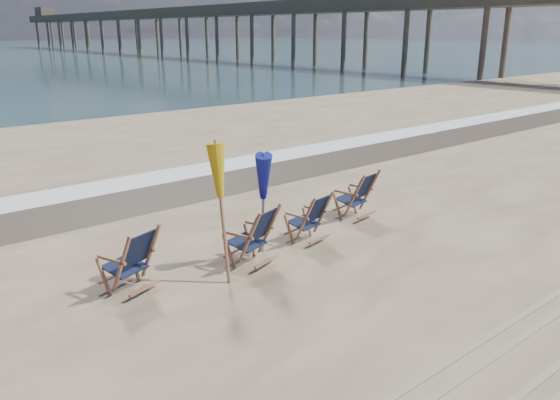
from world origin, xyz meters
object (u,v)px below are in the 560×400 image
at_px(beach_chair_1, 270,231).
at_px(umbrella_blue, 263,177).
at_px(beach_chair_2, 323,214).
at_px(fishing_pier, 177,26).
at_px(umbrella_yellow, 221,179).
at_px(beach_chair_0, 151,254).
at_px(beach_chair_3, 370,192).

height_order(beach_chair_1, umbrella_blue, umbrella_blue).
bearing_deg(beach_chair_2, fishing_pier, -127.08).
distance_m(beach_chair_2, umbrella_yellow, 2.85).
relative_size(beach_chair_1, umbrella_blue, 0.55).
bearing_deg(beach_chair_1, fishing_pier, -135.98).
bearing_deg(umbrella_yellow, beach_chair_1, 7.69).
bearing_deg(beach_chair_0, umbrella_yellow, 133.06).
distance_m(beach_chair_1, beach_chair_3, 3.31).
xyz_separation_m(umbrella_yellow, fishing_pier, (39.70, 72.41, 2.91)).
height_order(umbrella_yellow, fishing_pier, fishing_pier).
bearing_deg(umbrella_blue, beach_chair_3, 6.57).
height_order(beach_chair_1, umbrella_yellow, umbrella_yellow).
distance_m(umbrella_yellow, fishing_pier, 82.63).
distance_m(umbrella_blue, fishing_pier, 81.85).
xyz_separation_m(umbrella_blue, fishing_pier, (38.63, 72.10, 3.13)).
relative_size(beach_chair_0, beach_chair_2, 1.08).
bearing_deg(beach_chair_3, fishing_pier, -126.43).
bearing_deg(beach_chair_0, fishing_pier, -138.39).
xyz_separation_m(beach_chair_1, beach_chair_2, (1.47, 0.15, -0.05)).
bearing_deg(beach_chair_3, beach_chair_0, -8.66).
bearing_deg(beach_chair_1, beach_chair_3, 171.65).
xyz_separation_m(beach_chair_3, fishing_pier, (35.35, 71.72, 4.10)).
relative_size(beach_chair_1, beach_chair_3, 1.02).
xyz_separation_m(beach_chair_2, beach_chair_3, (1.79, 0.39, 0.04)).
height_order(beach_chair_3, umbrella_blue, umbrella_blue).
distance_m(beach_chair_1, umbrella_yellow, 1.61).
relative_size(beach_chair_2, fishing_pier, 0.01).
height_order(beach_chair_0, beach_chair_3, beach_chair_0).
bearing_deg(beach_chair_2, umbrella_yellow, -3.12).
height_order(beach_chair_2, beach_chair_3, beach_chair_3).
bearing_deg(beach_chair_3, umbrella_blue, -3.62).
bearing_deg(beach_chair_0, beach_chair_2, 157.18).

